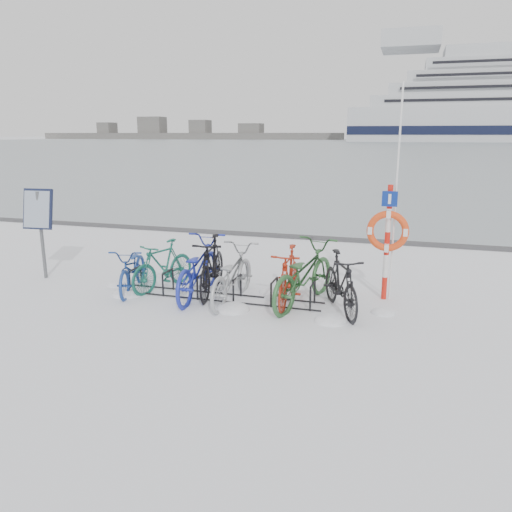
{
  "coord_description": "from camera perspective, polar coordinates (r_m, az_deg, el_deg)",
  "views": [
    {
      "loc": [
        3.28,
        -8.51,
        3.06
      ],
      "look_at": [
        0.55,
        0.6,
        0.73
      ],
      "focal_mm": 35.0,
      "sensor_mm": 36.0,
      "label": 1
    }
  ],
  "objects": [
    {
      "name": "bike_6",
      "position": [
        9.18,
        5.43,
        -1.88
      ],
      "size": [
        1.36,
        2.38,
        1.18
      ],
      "primitive_type": "imported",
      "rotation": [
        0.0,
        0.0,
        2.87
      ],
      "color": "#2A582C",
      "rests_on": "ground"
    },
    {
      "name": "lifebuoy_station",
      "position": [
        9.47,
        14.85,
        2.75
      ],
      "size": [
        0.76,
        0.22,
        3.94
      ],
      "color": "red",
      "rests_on": "ground"
    },
    {
      "name": "bike_3",
      "position": [
        9.77,
        -5.06,
        -0.96
      ],
      "size": [
        0.83,
        2.0,
        1.16
      ],
      "primitive_type": "imported",
      "rotation": [
        0.0,
        0.0,
        0.15
      ],
      "color": "black",
      "rests_on": "ground"
    },
    {
      "name": "shoreline",
      "position": [
        296.31,
        -8.57,
        13.61
      ],
      "size": [
        180.0,
        12.0,
        9.5
      ],
      "color": "#484848",
      "rests_on": "ground"
    },
    {
      "name": "bike_rack",
      "position": [
        9.57,
        -4.21,
        -3.76
      ],
      "size": [
        4.0,
        0.48,
        0.46
      ],
      "color": "black",
      "rests_on": "ground"
    },
    {
      "name": "bike_1",
      "position": [
        10.23,
        -10.61,
        -0.9
      ],
      "size": [
        0.97,
        1.76,
        1.02
      ],
      "primitive_type": "imported",
      "rotation": [
        0.0,
        0.0,
        -0.31
      ],
      "color": "#185E4D",
      "rests_on": "ground"
    },
    {
      "name": "snow_drifts",
      "position": [
        9.41,
        -3.36,
        -5.23
      ],
      "size": [
        5.81,
        1.81,
        0.22
      ],
      "color": "white",
      "rests_on": "ground"
    },
    {
      "name": "quay_edge",
      "position": [
        15.09,
        3.78,
        2.25
      ],
      "size": [
        400.0,
        0.25,
        0.1
      ],
      "primitive_type": "cube",
      "color": "#3F3F42",
      "rests_on": "ground"
    },
    {
      "name": "bike_5",
      "position": [
        9.17,
        3.76,
        -2.17
      ],
      "size": [
        0.59,
        1.83,
        1.09
      ],
      "primitive_type": "imported",
      "rotation": [
        0.0,
        0.0,
        0.04
      ],
      "color": "#A12512",
      "rests_on": "ground"
    },
    {
      "name": "bike_4",
      "position": [
        9.31,
        -2.82,
        -1.97
      ],
      "size": [
        0.75,
        2.05,
        1.07
      ],
      "primitive_type": "imported",
      "rotation": [
        0.0,
        0.0,
        3.12
      ],
      "color": "#95999C",
      "rests_on": "ground"
    },
    {
      "name": "bike_2",
      "position": [
        9.67,
        -6.7,
        -1.18
      ],
      "size": [
        0.89,
        2.25,
        1.16
      ],
      "primitive_type": "imported",
      "rotation": [
        0.0,
        0.0,
        3.2
      ],
      "color": "#1D2AA3",
      "rests_on": "ground"
    },
    {
      "name": "info_board",
      "position": [
        11.54,
        -23.59,
        4.37
      ],
      "size": [
        0.67,
        0.3,
        1.94
      ],
      "rotation": [
        0.0,
        0.0,
        0.1
      ],
      "color": "#595B5E",
      "rests_on": "ground"
    },
    {
      "name": "ice_sheet",
      "position": [
        163.58,
        15.91,
        12.23
      ],
      "size": [
        400.0,
        298.0,
        0.02
      ],
      "primitive_type": "cube",
      "color": "#96A2AA",
      "rests_on": "ground"
    },
    {
      "name": "bike_7",
      "position": [
        8.88,
        9.67,
        -2.87
      ],
      "size": [
        1.23,
        1.86,
        1.09
      ],
      "primitive_type": "imported",
      "rotation": [
        0.0,
        0.0,
        0.44
      ],
      "color": "black",
      "rests_on": "ground"
    },
    {
      "name": "ground",
      "position": [
        9.63,
        -4.19,
        -4.79
      ],
      "size": [
        900.0,
        900.0,
        0.0
      ],
      "primitive_type": "plane",
      "color": "white",
      "rests_on": "ground"
    },
    {
      "name": "bike_0",
      "position": [
        10.26,
        -13.89,
        -1.24
      ],
      "size": [
        1.08,
        1.9,
        0.94
      ],
      "primitive_type": "imported",
      "rotation": [
        0.0,
        0.0,
        0.27
      ],
      "color": "navy",
      "rests_on": "ground"
    }
  ]
}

